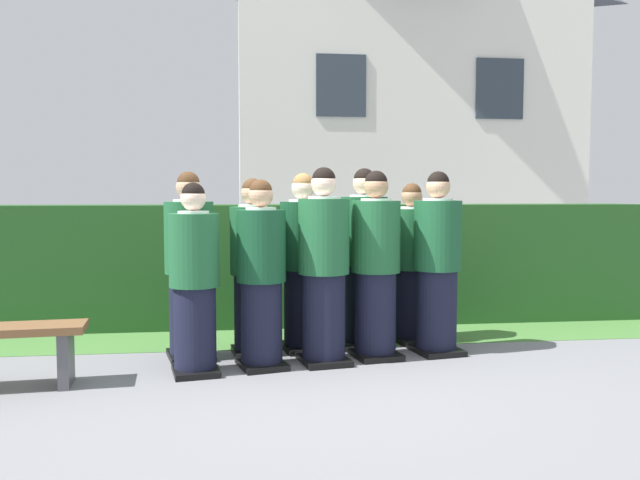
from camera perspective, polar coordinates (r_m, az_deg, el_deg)
name	(u,v)px	position (r m, az deg, el deg)	size (l,w,h in m)	color
ground_plane	(323,362)	(5.83, 0.30, -10.52)	(60.00, 60.00, 0.00)	slate
student_front_row_0	(194,283)	(5.43, -10.83, -3.72)	(0.43, 0.50, 1.56)	black
student_front_row_1	(261,279)	(5.55, -5.11, -3.35)	(0.46, 0.53, 1.58)	black
student_front_row_2	(324,270)	(5.66, 0.31, -2.64)	(0.46, 0.54, 1.69)	black
student_front_row_3	(376,269)	(5.88, 4.84, -2.52)	(0.46, 0.54, 1.67)	black
student_front_row_4	(437,267)	(6.11, 10.12, -2.32)	(0.46, 0.54, 1.67)	black
student_rear_row_0	(189,270)	(5.94, -11.24, -2.56)	(0.48, 0.56, 1.66)	black
student_rear_row_1	(253,271)	(5.99, -5.80, -2.71)	(0.43, 0.50, 1.60)	black
student_rear_row_2	(303,266)	(6.14, -1.46, -2.29)	(0.46, 0.53, 1.65)	black
student_rear_row_3	(364,262)	(6.32, 3.83, -1.88)	(0.50, 0.58, 1.71)	black
student_rear_row_4	(411,267)	(6.56, 7.90, -2.30)	(0.45, 0.52, 1.57)	black
hedge	(303,264)	(7.45, -1.46, -2.08)	(7.82, 0.70, 1.34)	#214C1E
school_building_main	(401,78)	(13.89, 7.05, 13.75)	(6.96, 3.23, 7.43)	silver
lawn_strip	(311,337)	(6.77, -0.77, -8.42)	(7.82, 0.90, 0.01)	#477A38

